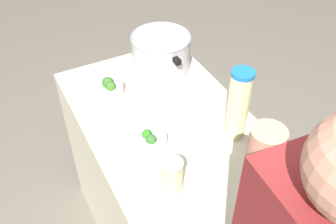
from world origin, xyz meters
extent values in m
cube|color=beige|center=(0.00, 0.00, 0.44)|extent=(1.10, 0.67, 0.89)
cube|color=beige|center=(-0.35, 0.14, 0.89)|extent=(0.30, 0.34, 0.01)
cylinder|color=#B7B7BC|center=(-0.35, 0.14, 0.98)|extent=(0.28, 0.28, 0.17)
torus|color=#99999E|center=(-0.35, 0.14, 1.07)|extent=(0.28, 0.28, 0.01)
cube|color=black|center=(-0.50, 0.14, 1.03)|extent=(0.04, 0.02, 0.02)
cube|color=black|center=(-0.19, 0.14, 1.03)|extent=(0.04, 0.02, 0.02)
cylinder|color=beige|center=(0.19, 0.20, 1.03)|extent=(0.08, 0.08, 0.29)
cylinder|color=blue|center=(0.19, 0.20, 1.18)|extent=(0.09, 0.09, 0.02)
ellipsoid|color=yellow|center=(0.20, 0.20, 1.09)|extent=(0.04, 0.04, 0.01)
cylinder|color=beige|center=(0.32, -0.15, 0.95)|extent=(0.08, 0.08, 0.13)
cylinder|color=#B2AD99|center=(0.32, -0.15, 1.02)|extent=(0.08, 0.08, 0.01)
cylinder|color=silver|center=(0.10, -0.11, 0.91)|extent=(0.11, 0.11, 0.05)
ellipsoid|color=#2C7B1A|center=(0.08, -0.13, 0.94)|extent=(0.04, 0.04, 0.05)
ellipsoid|color=#336B2B|center=(0.11, -0.13, 0.94)|extent=(0.04, 0.04, 0.05)
cylinder|color=silver|center=(-0.29, -0.15, 0.91)|extent=(0.13, 0.13, 0.05)
ellipsoid|color=#366626|center=(-0.29, -0.15, 0.95)|extent=(0.05, 0.05, 0.06)
ellipsoid|color=#3B6735|center=(-0.30, -0.15, 0.94)|extent=(0.05, 0.05, 0.05)
ellipsoid|color=#3A6B25|center=(-0.26, -0.15, 0.94)|extent=(0.04, 0.04, 0.05)
cylinder|color=tan|center=(0.63, -0.09, 1.26)|extent=(0.08, 0.08, 0.30)
camera|label=1|loc=(1.04, -0.54, 1.97)|focal=40.94mm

